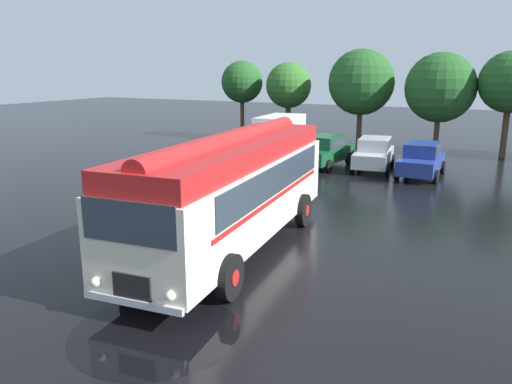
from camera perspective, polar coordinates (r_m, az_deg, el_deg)
ground_plane at (r=14.29m, az=-5.37°, el=-7.53°), size 120.00×120.00×0.00m
vintage_bus at (r=14.41m, az=-2.71°, el=0.61°), size 3.53×10.30×3.49m
car_near_left at (r=27.54m, az=7.89°, el=4.70°), size 2.32×4.37×1.66m
car_mid_left at (r=27.12m, az=13.32°, el=4.32°), size 2.33×4.37×1.66m
car_mid_right at (r=25.94m, az=18.39°, el=3.55°), size 1.96×4.20×1.66m
box_van at (r=29.06m, az=2.26°, el=6.33°), size 2.67×5.90×2.50m
tree_far_left at (r=37.93m, az=-1.53°, el=12.41°), size 3.08×3.08×5.77m
tree_left_of_centre at (r=36.35m, az=3.87°, el=11.96°), size 3.22×3.22×5.65m
tree_centre at (r=34.61m, az=11.99°, el=12.09°), size 4.35×4.35×6.49m
tree_right_of_centre at (r=33.51m, az=20.55°, el=10.98°), size 4.31×4.31×6.21m
tree_far_right at (r=33.27m, az=27.18°, el=11.13°), size 3.60×3.60×6.24m
puddle_patch at (r=10.75m, az=-11.41°, el=-15.36°), size 3.46×3.46×0.01m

